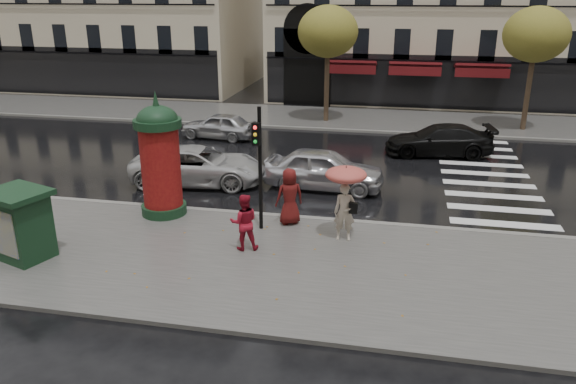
% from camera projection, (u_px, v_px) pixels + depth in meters
% --- Properties ---
extents(ground, '(160.00, 160.00, 0.00)m').
position_uv_depth(ground, '(309.00, 261.00, 16.25)').
color(ground, black).
rests_on(ground, ground).
extents(near_sidewalk, '(90.00, 7.00, 0.12)m').
position_uv_depth(near_sidewalk, '(306.00, 267.00, 15.77)').
color(near_sidewalk, '#474744').
rests_on(near_sidewalk, ground).
extents(far_sidewalk, '(90.00, 6.00, 0.12)m').
position_uv_depth(far_sidewalk, '(361.00, 119.00, 33.74)').
color(far_sidewalk, '#474744').
rests_on(far_sidewalk, ground).
extents(near_kerb, '(90.00, 0.25, 0.14)m').
position_uv_depth(near_kerb, '(324.00, 220.00, 18.99)').
color(near_kerb, slate).
rests_on(near_kerb, ground).
extents(far_kerb, '(90.00, 0.25, 0.14)m').
position_uv_depth(far_kerb, '(357.00, 131.00, 30.97)').
color(far_kerb, slate).
rests_on(far_kerb, ground).
extents(zebra_crossing, '(3.60, 11.75, 0.01)m').
position_uv_depth(zebra_crossing, '(484.00, 174.00, 23.97)').
color(zebra_crossing, silver).
rests_on(zebra_crossing, ground).
extents(tree_far_left, '(3.40, 3.40, 6.64)m').
position_uv_depth(tree_far_left, '(328.00, 32.00, 31.45)').
color(tree_far_left, '#38281C').
rests_on(tree_far_left, ground).
extents(tree_far_right, '(3.40, 3.40, 6.64)m').
position_uv_depth(tree_far_right, '(536.00, 35.00, 29.39)').
color(tree_far_right, '#38281C').
rests_on(tree_far_right, ground).
extents(woman_umbrella, '(1.25, 1.25, 2.40)m').
position_uv_depth(woman_umbrella, '(345.00, 191.00, 16.89)').
color(woman_umbrella, '#B9AB98').
rests_on(woman_umbrella, near_sidewalk).
extents(woman_red, '(0.99, 0.87, 1.72)m').
position_uv_depth(woman_red, '(244.00, 222.00, 16.48)').
color(woman_red, maroon).
rests_on(woman_red, near_sidewalk).
extents(man_burgundy, '(1.09, 0.97, 1.88)m').
position_uv_depth(man_burgundy, '(290.00, 196.00, 18.30)').
color(man_burgundy, '#561111').
rests_on(man_burgundy, near_sidewalk).
extents(morris_column, '(1.58, 1.58, 4.24)m').
position_uv_depth(morris_column, '(160.00, 157.00, 18.76)').
color(morris_column, black).
rests_on(morris_column, near_sidewalk).
extents(traffic_light, '(0.28, 0.39, 3.98)m').
position_uv_depth(traffic_light, '(259.00, 157.00, 17.33)').
color(traffic_light, black).
rests_on(traffic_light, near_sidewalk).
extents(newsstand, '(2.06, 1.89, 2.03)m').
position_uv_depth(newsstand, '(21.00, 224.00, 15.91)').
color(newsstand, black).
rests_on(newsstand, near_sidewalk).
extents(car_silver, '(4.77, 2.11, 1.59)m').
position_uv_depth(car_silver, '(324.00, 169.00, 21.97)').
color(car_silver, silver).
rests_on(car_silver, ground).
extents(car_white, '(5.61, 3.10, 1.49)m').
position_uv_depth(car_white, '(199.00, 166.00, 22.57)').
color(car_white, '#BDBDBD').
rests_on(car_white, ground).
extents(car_black, '(5.20, 2.66, 1.44)m').
position_uv_depth(car_black, '(439.00, 140.00, 26.47)').
color(car_black, black).
rests_on(car_black, ground).
extents(car_far_silver, '(4.12, 2.00, 1.35)m').
position_uv_depth(car_far_silver, '(219.00, 126.00, 29.47)').
color(car_far_silver, '#B4B5B9').
rests_on(car_far_silver, ground).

